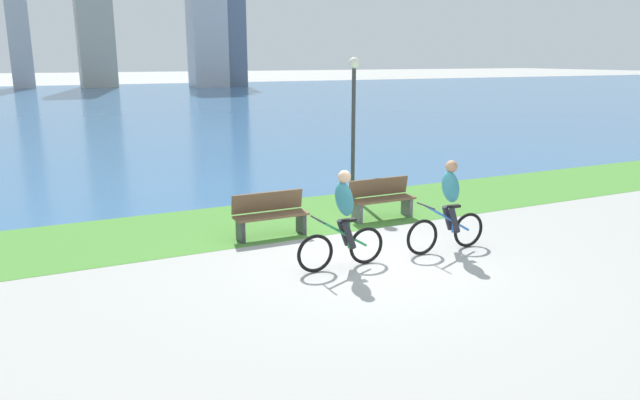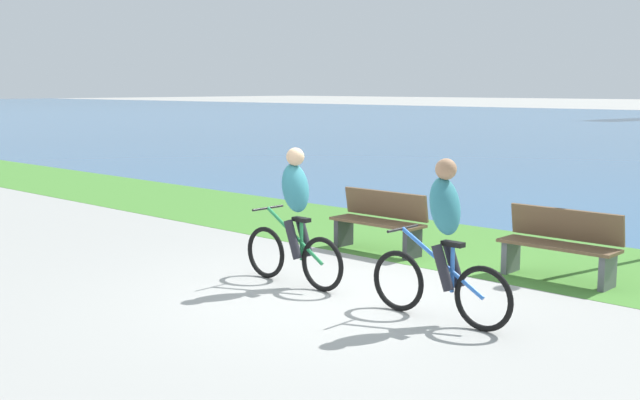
# 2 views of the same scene
# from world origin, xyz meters

# --- Properties ---
(ground_plane) EXTENTS (300.00, 300.00, 0.00)m
(ground_plane) POSITION_xyz_m (0.00, 0.00, 0.00)
(ground_plane) COLOR #9E9E99
(grass_strip_bayside) EXTENTS (120.00, 3.23, 0.01)m
(grass_strip_bayside) POSITION_xyz_m (0.00, 3.34, 0.00)
(grass_strip_bayside) COLOR #478433
(grass_strip_bayside) RESTS_ON ground
(bay_water_surface) EXTENTS (300.00, 71.87, 0.00)m
(bay_water_surface) POSITION_xyz_m (0.00, 40.90, 0.00)
(bay_water_surface) COLOR #386693
(bay_water_surface) RESTS_ON ground
(cyclist_lead) EXTENTS (1.65, 0.52, 1.70)m
(cyclist_lead) POSITION_xyz_m (-0.62, -0.08, 0.84)
(cyclist_lead) COLOR black
(cyclist_lead) RESTS_ON ground
(cyclist_trailing) EXTENTS (1.73, 0.52, 1.71)m
(cyclist_trailing) POSITION_xyz_m (1.56, -0.11, 0.84)
(cyclist_trailing) COLOR black
(cyclist_trailing) RESTS_ON ground
(bench_near_path) EXTENTS (1.50, 0.47, 0.90)m
(bench_near_path) POSITION_xyz_m (1.66, 2.38, 0.45)
(bench_near_path) COLOR brown
(bench_near_path) RESTS_ON ground
(bench_far_along_path) EXTENTS (1.50, 0.47, 0.90)m
(bench_far_along_path) POSITION_xyz_m (-1.08, 2.17, 0.45)
(bench_far_along_path) COLOR brown
(bench_far_along_path) RESTS_ON ground
(lamppost_tall) EXTENTS (0.28, 0.28, 3.53)m
(lamppost_tall) POSITION_xyz_m (2.06, 4.43, 2.34)
(lamppost_tall) COLOR #38383D
(lamppost_tall) RESTS_ON ground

